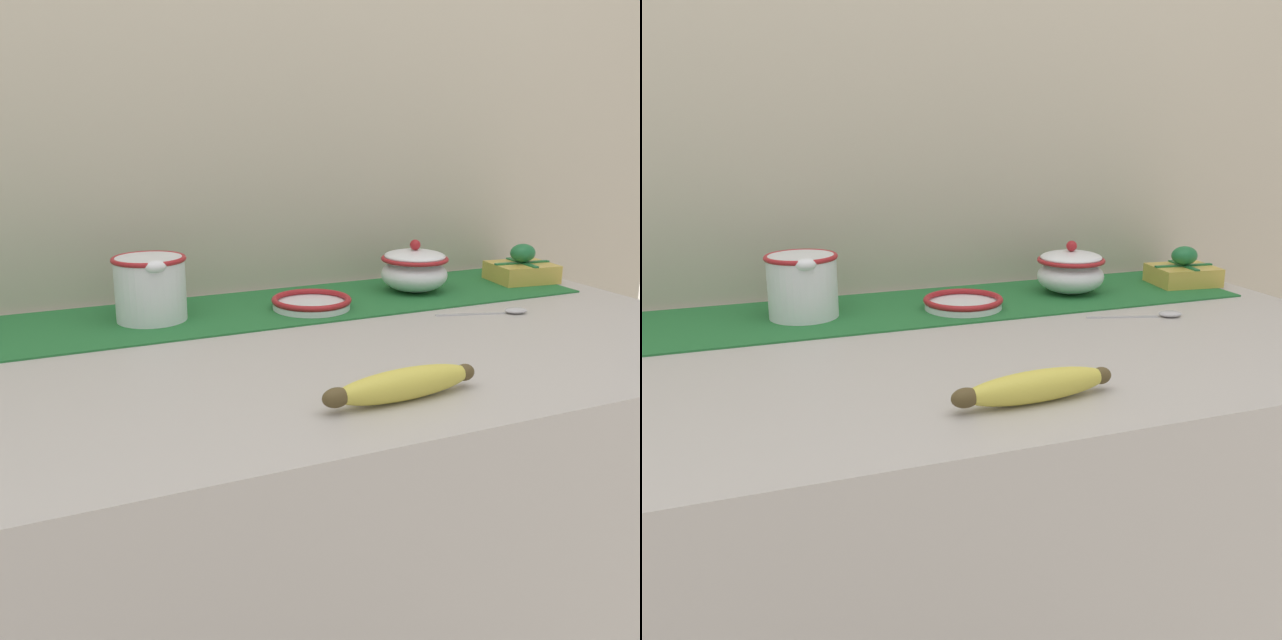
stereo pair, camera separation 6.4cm
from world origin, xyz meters
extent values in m
cube|color=#B7B2AD|center=(0.00, 0.00, 0.46)|extent=(1.46, 0.70, 0.92)
cube|color=#B7AD99|center=(0.00, 0.37, 1.20)|extent=(2.26, 0.04, 2.40)
cube|color=#236B33|center=(0.00, 0.22, 0.92)|extent=(1.34, 0.25, 0.00)
cylinder|color=white|center=(-0.11, 0.22, 0.97)|extent=(0.11, 0.11, 0.10)
torus|color=#A31E23|center=(-0.11, 0.22, 1.02)|extent=(0.12, 0.12, 0.01)
torus|color=white|center=(-0.11, 0.28, 0.98)|extent=(0.05, 0.01, 0.05)
ellipsoid|color=white|center=(-0.11, 0.16, 1.02)|extent=(0.03, 0.02, 0.02)
ellipsoid|color=white|center=(0.38, 0.22, 0.95)|extent=(0.12, 0.12, 0.06)
torus|color=#A31E23|center=(0.38, 0.22, 0.98)|extent=(0.13, 0.13, 0.01)
ellipsoid|color=white|center=(0.38, 0.22, 0.99)|extent=(0.11, 0.11, 0.02)
sphere|color=#A31E23|center=(0.38, 0.22, 1.01)|extent=(0.02, 0.02, 0.02)
cylinder|color=white|center=(0.16, 0.18, 0.93)|extent=(0.13, 0.13, 0.01)
torus|color=#A31E23|center=(0.16, 0.18, 0.94)|extent=(0.14, 0.14, 0.01)
ellipsoid|color=#DBCC4C|center=(0.09, -0.24, 0.94)|extent=(0.19, 0.05, 0.04)
ellipsoid|color=brown|center=(0.00, -0.25, 0.94)|extent=(0.04, 0.02, 0.02)
ellipsoid|color=brown|center=(0.18, -0.24, 0.94)|extent=(0.03, 0.02, 0.02)
cube|color=#B7B7BC|center=(0.39, 0.04, 0.92)|extent=(0.12, 0.04, 0.00)
ellipsoid|color=#B7B7BC|center=(0.46, 0.01, 0.92)|extent=(0.04, 0.04, 0.01)
cube|color=gold|center=(0.63, 0.21, 0.94)|extent=(0.13, 0.12, 0.04)
cube|color=#1E6B38|center=(0.63, 0.21, 0.96)|extent=(0.12, 0.02, 0.00)
cube|color=#1E6B38|center=(0.63, 0.21, 0.96)|extent=(0.02, 0.10, 0.00)
ellipsoid|color=#1E6B38|center=(0.63, 0.21, 0.98)|extent=(0.05, 0.04, 0.04)
camera|label=1|loc=(-0.32, -0.91, 1.23)|focal=40.00mm
camera|label=2|loc=(-0.26, -0.93, 1.23)|focal=40.00mm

